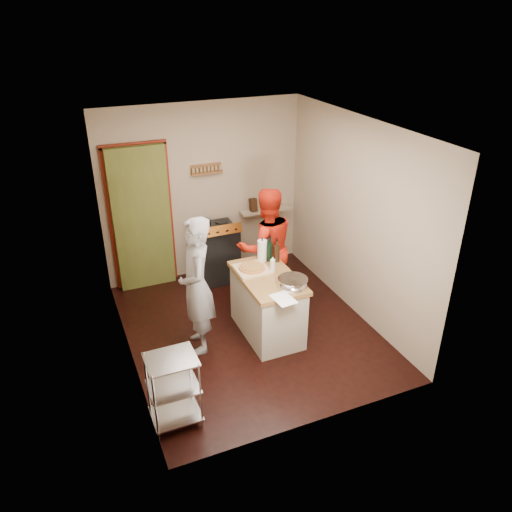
{
  "coord_description": "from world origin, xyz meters",
  "views": [
    {
      "loc": [
        -1.99,
        -4.96,
        3.78
      ],
      "look_at": [
        0.1,
        0.0,
        1.04
      ],
      "focal_mm": 35.0,
      "sensor_mm": 36.0,
      "label": 1
    }
  ],
  "objects_px": {
    "wire_shelving": "(173,388)",
    "person_red": "(266,247)",
    "island": "(268,303)",
    "stove": "(216,252)",
    "person_stripe": "(197,286)"
  },
  "relations": [
    {
      "from": "wire_shelving",
      "to": "island",
      "type": "distance_m",
      "value": 1.8
    },
    {
      "from": "stove",
      "to": "person_red",
      "type": "bearing_deg",
      "value": -63.55
    },
    {
      "from": "person_stripe",
      "to": "person_red",
      "type": "xyz_separation_m",
      "value": [
        1.17,
        0.65,
        -0.01
      ]
    },
    {
      "from": "stove",
      "to": "wire_shelving",
      "type": "bearing_deg",
      "value": -116.85
    },
    {
      "from": "wire_shelving",
      "to": "person_red",
      "type": "relative_size",
      "value": 0.48
    },
    {
      "from": "person_red",
      "to": "island",
      "type": "bearing_deg",
      "value": 72.26
    },
    {
      "from": "wire_shelving",
      "to": "person_stripe",
      "type": "bearing_deg",
      "value": 61.81
    },
    {
      "from": "island",
      "to": "person_red",
      "type": "distance_m",
      "value": 0.86
    },
    {
      "from": "stove",
      "to": "person_red",
      "type": "xyz_separation_m",
      "value": [
        0.43,
        -0.87,
        0.39
      ]
    },
    {
      "from": "person_red",
      "to": "stove",
      "type": "bearing_deg",
      "value": -59.0
    },
    {
      "from": "wire_shelving",
      "to": "island",
      "type": "height_order",
      "value": "island"
    },
    {
      "from": "wire_shelving",
      "to": "island",
      "type": "relative_size",
      "value": 0.63
    },
    {
      "from": "wire_shelving",
      "to": "person_red",
      "type": "height_order",
      "value": "person_red"
    },
    {
      "from": "island",
      "to": "stove",
      "type": "bearing_deg",
      "value": 95.12
    },
    {
      "from": "island",
      "to": "person_stripe",
      "type": "height_order",
      "value": "person_stripe"
    }
  ]
}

